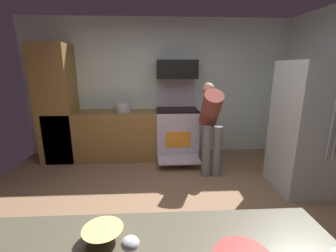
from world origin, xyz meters
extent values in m
cube|color=#8A684C|center=(0.00, 0.00, -0.01)|extent=(5.20, 4.80, 0.02)
cube|color=silver|center=(0.00, 2.34, 1.30)|extent=(5.20, 0.12, 2.60)
cube|color=olive|center=(-0.90, 1.98, 0.45)|extent=(2.40, 0.60, 0.90)
cube|color=olive|center=(-1.90, 1.98, 1.05)|extent=(0.60, 0.60, 2.10)
cube|color=silver|center=(0.29, 1.96, 0.46)|extent=(0.76, 0.64, 0.92)
cube|color=black|center=(0.29, 1.96, 0.94)|extent=(0.76, 0.64, 0.03)
cube|color=silver|center=(0.29, 2.25, 1.23)|extent=(0.76, 0.06, 0.55)
cube|color=orange|center=(0.29, 1.63, 0.45)|extent=(0.44, 0.01, 0.28)
cube|color=silver|center=(0.29, 1.45, 0.14)|extent=(0.72, 0.38, 0.03)
cube|color=black|center=(0.29, 2.06, 1.67)|extent=(0.74, 0.38, 0.33)
cube|color=silver|center=(2.03, 0.68, 0.90)|extent=(0.85, 0.75, 1.79)
cylinder|color=silver|center=(1.99, 0.29, 0.99)|extent=(0.02, 0.02, 0.81)
cylinder|color=slate|center=(0.69, 1.13, 0.41)|extent=(0.14, 0.14, 0.82)
cylinder|color=slate|center=(0.86, 1.13, 0.41)|extent=(0.14, 0.14, 0.82)
cylinder|color=brown|center=(0.77, 1.31, 1.06)|extent=(0.30, 0.61, 0.66)
sphere|color=tan|center=(0.77, 1.55, 1.36)|extent=(0.20, 0.20, 0.20)
cone|color=#ECCD72|center=(-0.36, -1.30, 0.93)|extent=(0.20, 0.20, 0.06)
ellipsoid|color=silver|center=(-0.21, -1.47, 1.02)|extent=(0.08, 0.08, 0.06)
cylinder|color=#AEB9C0|center=(-0.72, 1.98, 0.98)|extent=(0.30, 0.30, 0.17)
camera|label=1|loc=(-0.10, -2.25, 1.71)|focal=24.52mm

